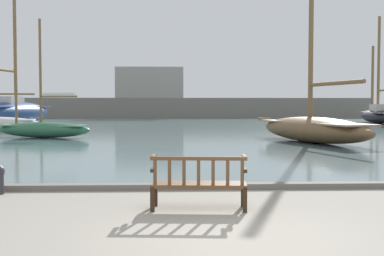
{
  "coord_description": "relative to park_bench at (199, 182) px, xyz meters",
  "views": [
    {
      "loc": [
        -0.87,
        -6.21,
        1.77
      ],
      "look_at": [
        -0.21,
        10.0,
        1.0
      ],
      "focal_mm": 45.0,
      "sensor_mm": 36.0,
      "label": 1
    }
  ],
  "objects": [
    {
      "name": "quay_edge_kerb",
      "position": [
        0.43,
        2.0,
        -0.41
      ],
      "size": [
        40.0,
        0.3,
        0.12
      ],
      "primitive_type": "cube",
      "color": "slate",
      "rests_on": "ground"
    },
    {
      "name": "sailboat_outer_port",
      "position": [
        18.96,
        36.49,
        0.47
      ],
      "size": [
        4.16,
        10.41,
        10.04
      ],
      "color": "black",
      "rests_on": "harbor_water"
    },
    {
      "name": "sailboat_distant_harbor",
      "position": [
        -7.17,
        17.22,
        0.14
      ],
      "size": [
        5.94,
        2.56,
        6.15
      ],
      "color": "#2D6647",
      "rests_on": "harbor_water"
    },
    {
      "name": "harbor_water",
      "position": [
        0.43,
        42.15,
        -0.43
      ],
      "size": [
        100.0,
        80.0,
        0.08
      ],
      "primitive_type": "cube",
      "color": "slate",
      "rests_on": "ground"
    },
    {
      "name": "sailboat_outer_starboard",
      "position": [
        -14.67,
        35.79,
        0.8
      ],
      "size": [
        5.4,
        10.96,
        13.42
      ],
      "color": "navy",
      "rests_on": "harbor_water"
    },
    {
      "name": "ground_plane",
      "position": [
        0.43,
        -1.85,
        -0.47
      ],
      "size": [
        160.0,
        160.0,
        0.0
      ],
      "primitive_type": "plane",
      "color": "gray"
    },
    {
      "name": "far_breakwater",
      "position": [
        -0.25,
        55.52,
        1.49
      ],
      "size": [
        50.86,
        2.4,
        6.77
      ],
      "color": "slate",
      "rests_on": "ground"
    },
    {
      "name": "sailboat_far_port",
      "position": [
        5.94,
        13.63,
        0.29
      ],
      "size": [
        4.35,
        9.52,
        9.34
      ],
      "color": "brown",
      "rests_on": "harbor_water"
    },
    {
      "name": "park_bench",
      "position": [
        0.0,
        0.0,
        0.0
      ],
      "size": [
        1.63,
        0.64,
        0.92
      ],
      "color": "#322113",
      "rests_on": "ground"
    }
  ]
}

